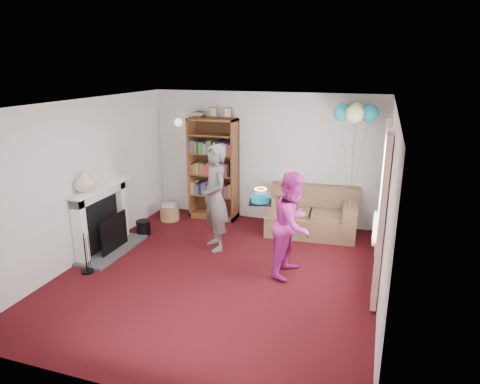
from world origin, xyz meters
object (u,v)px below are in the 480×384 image
(person_striped, at_px, (215,198))
(person_magenta, at_px, (293,224))
(bookcase, at_px, (214,170))
(birthday_cake, at_px, (260,198))
(sofa, at_px, (312,216))

(person_striped, xyz_separation_m, person_magenta, (1.39, -0.49, -0.11))
(bookcase, distance_m, birthday_cake, 2.42)
(sofa, xyz_separation_m, person_striped, (-1.42, -1.21, 0.57))
(bookcase, bearing_deg, sofa, -6.71)
(person_striped, distance_m, birthday_cake, 1.03)
(sofa, bearing_deg, birthday_cake, -111.69)
(person_striped, height_order, person_magenta, person_striped)
(birthday_cake, bearing_deg, bookcase, 128.13)
(bookcase, xyz_separation_m, birthday_cake, (1.49, -1.90, 0.13))
(bookcase, height_order, person_magenta, bookcase)
(person_magenta, bearing_deg, birthday_cake, 96.58)
(sofa, distance_m, person_striped, 1.95)
(birthday_cake, bearing_deg, sofa, 72.54)
(bookcase, bearing_deg, person_magenta, -44.17)
(bookcase, relative_size, person_striped, 1.24)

